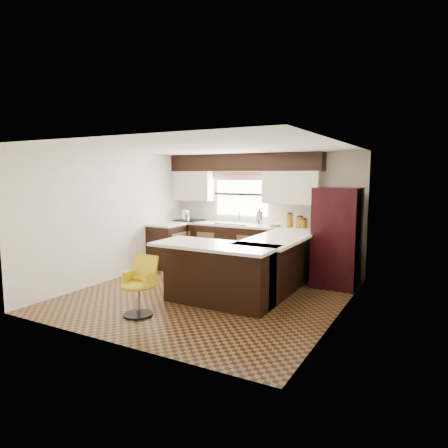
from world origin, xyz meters
The scene contains 30 objects.
floor centered at (0.00, 0.00, 0.00)m, with size 4.40×4.40×0.00m, color #49301A.
ceiling centered at (0.00, 0.00, 2.40)m, with size 4.40×4.40×0.00m, color silver.
wall_back centered at (0.00, 2.20, 1.20)m, with size 4.40×4.40×0.00m, color beige.
wall_front centered at (0.00, -2.20, 1.20)m, with size 4.40×4.40×0.00m, color beige.
wall_left centered at (-2.10, 0.00, 1.20)m, with size 4.40×4.40×0.00m, color beige.
wall_right centered at (2.10, 0.00, 1.20)m, with size 4.40×4.40×0.00m, color beige.
base_cab_back centered at (-0.45, 1.90, 0.45)m, with size 3.30×0.60×0.90m, color black.
base_cab_left centered at (-1.80, 1.25, 0.45)m, with size 0.60×0.70×0.90m, color black.
counter_back centered at (-0.45, 1.90, 0.92)m, with size 3.30×0.60×0.04m, color silver.
counter_left centered at (-1.80, 1.25, 0.92)m, with size 0.60×0.70×0.04m, color silver.
soffit centered at (-0.40, 2.03, 2.22)m, with size 3.40×0.35×0.36m, color black.
upper_cab_left centered at (-1.62, 2.03, 1.72)m, with size 0.94×0.35×0.64m, color beige.
upper_cab_right centered at (0.68, 2.03, 1.72)m, with size 1.14×0.35×0.64m, color beige.
window_pane centered at (-0.50, 2.18, 1.55)m, with size 1.20×0.02×0.90m, color white.
valance centered at (-0.50, 2.14, 1.94)m, with size 1.30×0.06×0.18m, color #D19B93.
sink centered at (-0.50, 1.88, 0.96)m, with size 0.75×0.45×0.03m, color #B2B2B7.
dishwasher centered at (0.55, 1.61, 0.43)m, with size 0.58×0.03×0.78m, color black.
cooktop centered at (-1.65, 1.88, 0.96)m, with size 0.58×0.50×0.03m, color black.
peninsula_long centered at (0.90, 0.62, 0.45)m, with size 0.60×1.95×0.90m, color black.
peninsula_return centered at (0.38, -0.35, 0.45)m, with size 1.65×0.60×0.90m, color black.
counter_pen_long centered at (0.95, 0.62, 0.92)m, with size 0.84×1.95×0.04m, color silver.
counter_pen_return centered at (0.35, -0.44, 0.92)m, with size 1.89×0.84×0.04m, color silver.
refrigerator centered at (1.70, 1.53, 0.88)m, with size 0.75×0.72×1.75m, color black.
bar_chair centered at (-0.37, -1.34, 0.42)m, with size 0.45×0.45×0.84m, color gold, non-canonical shape.
kettle centered at (-1.74, 1.88, 1.11)m, with size 0.20×0.20×0.27m, color silver, non-canonical shape.
percolator centered at (0.05, 1.90, 1.09)m, with size 0.13×0.13×0.29m, color silver.
mixing_bowl centered at (0.37, 1.90, 0.98)m, with size 0.27×0.27×0.07m, color white.
canister_large centered at (0.69, 1.92, 1.07)m, with size 0.12×0.12×0.26m, color #845C0D.
canister_med centered at (0.89, 1.92, 1.05)m, with size 0.14×0.14×0.21m, color #845C0D.
canister_small centered at (0.97, 1.92, 1.03)m, with size 0.14×0.14×0.17m, color #845C0D.
Camera 1 is at (3.31, -5.50, 1.98)m, focal length 32.00 mm.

